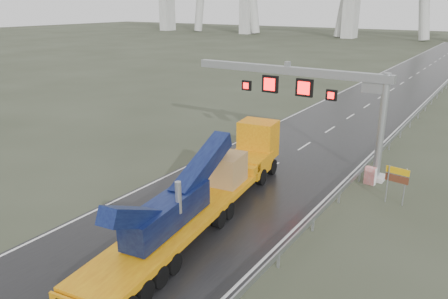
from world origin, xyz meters
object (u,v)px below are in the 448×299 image
Objects in this scene: exit_sign_pair at (397,178)px; heavy_haul_truck at (215,181)px; striped_barrier at (370,176)px; sign_gantry at (314,90)px.

heavy_haul_truck is at bearing -135.92° from exit_sign_pair.
striped_barrier is (6.49, 8.56, -1.11)m from heavy_haul_truck.
exit_sign_pair is at bearing -42.21° from striped_barrier.
striped_barrier is (4.71, -1.05, -5.02)m from sign_gantry.
heavy_haul_truck is at bearing -100.53° from sign_gantry.
heavy_haul_truck is 10.80m from striped_barrier.
heavy_haul_truck is 15.96× the size of striped_barrier.
striped_barrier is (-2.05, 2.22, -1.04)m from exit_sign_pair.
heavy_haul_truck is 8.09× the size of exit_sign_pair.
sign_gantry is 10.53m from heavy_haul_truck.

